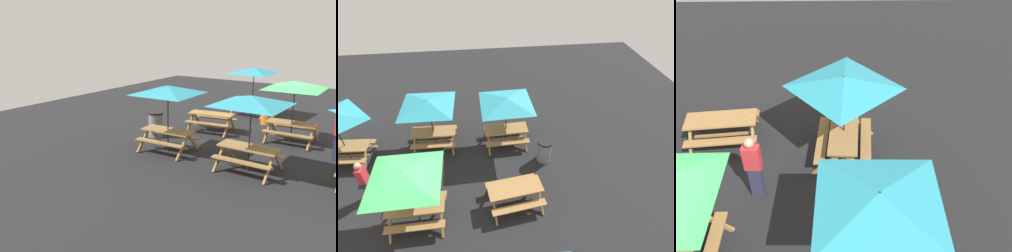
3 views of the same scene
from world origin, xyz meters
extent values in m
cube|color=#A87A44|center=(0.29, 3.60, 0.74)|extent=(1.82, 0.75, 0.05)
cube|color=#A87A44|center=(-0.50, 3.26, 0.37)|extent=(0.08, 0.80, 0.81)
cube|color=#A87A44|center=(-0.48, 3.99, 0.37)|extent=(0.08, 0.80, 0.81)
cylinder|color=#2D2D33|center=(0.29, 3.60, 1.15)|extent=(0.04, 0.04, 2.30)
pyramid|color=teal|center=(0.29, 3.60, 2.16)|extent=(2.83, 2.83, 0.28)
cube|color=#A87A44|center=(-3.06, 3.13, 0.74)|extent=(1.84, 0.82, 0.05)
cube|color=#A87A44|center=(-3.10, 2.58, 0.45)|extent=(1.81, 0.38, 0.04)
cube|color=#A87A44|center=(-3.02, 3.68, 0.45)|extent=(1.81, 0.38, 0.04)
cube|color=#A87A44|center=(-3.86, 2.82, 0.37)|extent=(0.11, 0.80, 0.81)
cube|color=#A87A44|center=(-3.81, 3.55, 0.37)|extent=(0.11, 0.80, 0.81)
cube|color=#A87A44|center=(-2.31, 2.71, 0.37)|extent=(0.11, 0.80, 0.81)
cube|color=#A87A44|center=(-2.26, 3.44, 0.37)|extent=(0.11, 0.80, 0.81)
cube|color=#A87A44|center=(-3.06, 3.13, 0.22)|extent=(1.56, 0.18, 0.06)
cylinder|color=#2D2D33|center=(-3.06, 3.13, 1.15)|extent=(0.04, 0.04, 2.30)
pyramid|color=teal|center=(-3.06, 3.13, 2.16)|extent=(2.13, 2.13, 0.28)
cube|color=#A87A44|center=(-3.60, -0.03, 0.74)|extent=(0.87, 1.86, 0.05)
cube|color=#A87A44|center=(-3.06, 0.03, 0.45)|extent=(0.44, 1.82, 0.04)
cube|color=#A87A44|center=(-4.15, -0.08, 0.45)|extent=(0.44, 1.82, 0.04)
cube|color=#A87A44|center=(-3.16, -0.77, 0.37)|extent=(0.80, 0.14, 0.81)
cube|color=#A87A44|center=(-3.89, -0.84, 0.37)|extent=(0.80, 0.14, 0.81)
cube|color=#A87A44|center=(-3.32, 0.79, 0.37)|extent=(0.80, 0.14, 0.81)
cube|color=#A87A44|center=(-4.04, 0.71, 0.37)|extent=(0.80, 0.14, 0.81)
cube|color=#A87A44|center=(-3.60, -0.03, 0.22)|extent=(0.22, 1.56, 0.06)
cube|color=#A87A44|center=(0.06, 0.03, 0.74)|extent=(1.81, 0.72, 0.05)
cube|color=#A87A44|center=(0.05, 0.58, 0.45)|extent=(1.80, 0.28, 0.04)
cube|color=#A87A44|center=(-0.72, -0.34, 0.37)|extent=(0.07, 0.80, 0.81)
cube|color=#A87A44|center=(-0.73, 0.39, 0.37)|extent=(0.07, 0.80, 0.81)
cube|color=#2D334C|center=(-1.72, 1.15, 0.42)|extent=(0.19, 0.29, 0.85)
cube|color=red|center=(-1.72, 1.15, 1.15)|extent=(0.24, 0.37, 0.60)
sphere|color=tan|center=(-1.72, 1.15, 1.56)|extent=(0.22, 0.22, 0.22)
camera|label=1|loc=(-3.56, 13.66, 4.23)|focal=40.00mm
camera|label=2|loc=(2.27, -5.03, 7.74)|focal=28.00mm
camera|label=3|loc=(4.05, 2.98, 6.63)|focal=40.00mm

